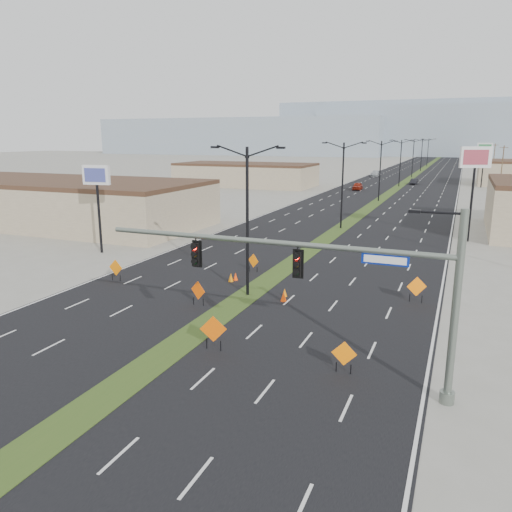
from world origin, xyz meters
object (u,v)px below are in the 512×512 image
at_px(streetlight_1, 342,183).
at_px(cone_0, 285,293).
at_px(streetlight_4, 413,157).
at_px(car_far, 375,174).
at_px(signal_mast, 339,278).
at_px(pole_sign_west, 97,183).
at_px(streetlight_2, 380,169).
at_px(streetlight_5, 422,154).
at_px(construction_sign_3, 213,330).
at_px(car_mid, 414,182).
at_px(pole_sign_east_far, 485,151).
at_px(cone_1, 231,277).
at_px(pole_sign_east_near, 475,164).
at_px(cone_2, 284,297).
at_px(streetlight_6, 428,152).
at_px(construction_sign_4, 344,355).
at_px(streetlight_3, 400,162).
at_px(construction_sign_5, 417,287).
at_px(streetlight_0, 247,217).
at_px(car_left, 357,186).
at_px(construction_sign_2, 253,261).

distance_m(streetlight_1, cone_0, 27.95).
relative_size(streetlight_4, car_far, 1.94).
distance_m(signal_mast, pole_sign_west, 31.36).
bearing_deg(streetlight_1, streetlight_2, 90.00).
relative_size(streetlight_1, streetlight_5, 1.00).
relative_size(streetlight_1, cone_0, 17.24).
xyz_separation_m(streetlight_1, construction_sign_3, (2.00, -37.00, -4.34)).
height_order(car_mid, pole_sign_east_far, pole_sign_east_far).
height_order(cone_1, pole_sign_west, pole_sign_west).
relative_size(construction_sign_3, pole_sign_east_near, 0.19).
height_order(cone_1, cone_2, cone_1).
relative_size(streetlight_6, construction_sign_4, 6.47).
bearing_deg(signal_mast, streetlight_1, 102.69).
relative_size(streetlight_4, construction_sign_3, 5.48).
bearing_deg(cone_1, streetlight_3, 88.27).
bearing_deg(streetlight_6, cone_0, -89.16).
distance_m(construction_sign_5, cone_1, 13.32).
bearing_deg(streetlight_4, streetlight_2, -90.00).
xyz_separation_m(cone_2, pole_sign_east_near, (11.27, 25.75, 7.59)).
bearing_deg(cone_1, pole_sign_east_near, 54.29).
xyz_separation_m(signal_mast, streetlight_3, (-8.56, 94.00, 0.63)).
bearing_deg(cone_1, car_far, 93.81).
xyz_separation_m(streetlight_4, construction_sign_3, (2.00, -121.00, -4.34)).
bearing_deg(streetlight_0, pole_sign_east_near, 61.17).
bearing_deg(construction_sign_3, pole_sign_east_near, 50.69).
bearing_deg(pole_sign_east_far, streetlight_4, 129.33).
bearing_deg(car_left, pole_sign_east_far, 28.42).
xyz_separation_m(signal_mast, streetlight_1, (-8.56, 38.00, 0.63)).
relative_size(car_mid, pole_sign_east_far, 0.41).
distance_m(car_far, pole_sign_east_near, 89.64).
xyz_separation_m(car_mid, car_far, (-12.26, 20.86, 0.11)).
distance_m(streetlight_5, pole_sign_east_far, 54.11).
bearing_deg(streetlight_0, construction_sign_2, 109.04).
bearing_deg(streetlight_4, streetlight_0, -90.00).
height_order(streetlight_2, pole_sign_west, streetlight_2).
xyz_separation_m(streetlight_4, streetlight_6, (0.00, 56.00, 0.00)).
bearing_deg(cone_0, cone_1, 159.02).
bearing_deg(construction_sign_2, construction_sign_4, -31.15).
xyz_separation_m(streetlight_5, pole_sign_west, (-17.91, -133.27, 1.13)).
xyz_separation_m(signal_mast, cone_1, (-11.02, 12.53, -4.46)).
bearing_deg(streetlight_6, construction_sign_5, -86.25).
bearing_deg(construction_sign_5, streetlight_5, 69.87).
bearing_deg(construction_sign_3, cone_1, 91.08).
height_order(streetlight_2, cone_0, streetlight_2).
bearing_deg(construction_sign_3, streetlight_0, 82.43).
distance_m(construction_sign_3, cone_2, 8.75).
bearing_deg(streetlight_0, construction_sign_4, -45.97).
distance_m(streetlight_4, car_far, 10.80).
bearing_deg(construction_sign_3, car_far, 75.46).
xyz_separation_m(streetlight_2, construction_sign_4, (8.70, -65.00, -4.51)).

